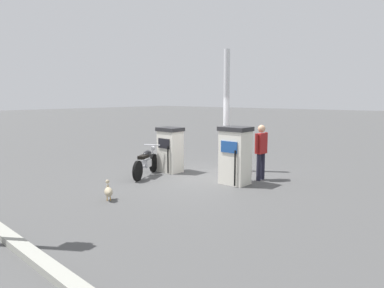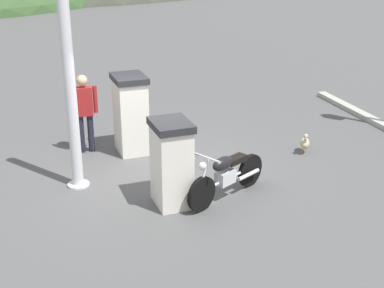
% 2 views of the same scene
% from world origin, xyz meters
% --- Properties ---
extents(ground_plane, '(120.00, 120.00, 0.00)m').
position_xyz_m(ground_plane, '(0.00, 0.00, 0.00)').
color(ground_plane, '#4C4C4C').
extents(fuel_pump_near, '(0.67, 0.80, 1.49)m').
position_xyz_m(fuel_pump_near, '(-0.09, -1.27, 0.76)').
color(fuel_pump_near, silver).
rests_on(fuel_pump_near, ground).
extents(fuel_pump_far, '(0.70, 0.86, 1.65)m').
position_xyz_m(fuel_pump_far, '(-0.09, 1.28, 0.84)').
color(fuel_pump_far, silver).
rests_on(fuel_pump_far, ground).
extents(motorcycle_near_pump, '(1.77, 0.93, 0.94)m').
position_xyz_m(motorcycle_near_pump, '(0.85, -1.43, 0.44)').
color(motorcycle_near_pump, black).
rests_on(motorcycle_near_pump, ground).
extents(attendant_person, '(0.58, 0.25, 1.67)m').
position_xyz_m(attendant_person, '(-0.99, 1.61, 0.96)').
color(attendant_person, '#1E1E2D').
rests_on(attendant_person, ground).
extents(wandering_duck, '(0.37, 0.46, 0.48)m').
position_xyz_m(wandering_duck, '(3.27, -0.16, 0.23)').
color(wandering_duck, tan).
rests_on(wandering_duck, ground).
extents(canopy_support_pole, '(0.40, 0.40, 4.04)m').
position_xyz_m(canopy_support_pole, '(-1.47, 0.01, 1.94)').
color(canopy_support_pole, silver).
rests_on(canopy_support_pole, ground).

